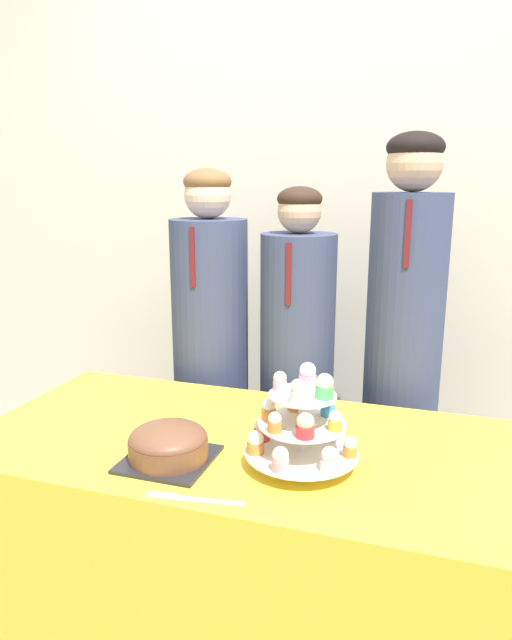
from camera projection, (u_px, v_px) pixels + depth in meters
name	position (u px, v px, depth m)	size (l,w,h in m)	color
wall_back	(326.00, 201.00, 2.55)	(9.00, 0.06, 2.70)	beige
table	(244.00, 544.00, 1.74)	(1.59, 0.78, 0.70)	yellow
round_cake	(168.00, 444.00, 1.52)	(0.23, 0.23, 0.10)	#232328
cake_knife	(178.00, 498.00, 1.35)	(0.24, 0.05, 0.01)	silver
cupcake_stand	(301.00, 423.00, 1.48)	(0.30, 0.30, 0.27)	silver
student_0	(211.00, 365.00, 2.33)	(0.31, 0.31, 1.48)	#384266
student_1	(296.00, 382.00, 2.23)	(0.29, 0.29, 1.42)	#384266
student_2	(402.00, 366.00, 2.09)	(0.27, 0.28, 1.60)	#384266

